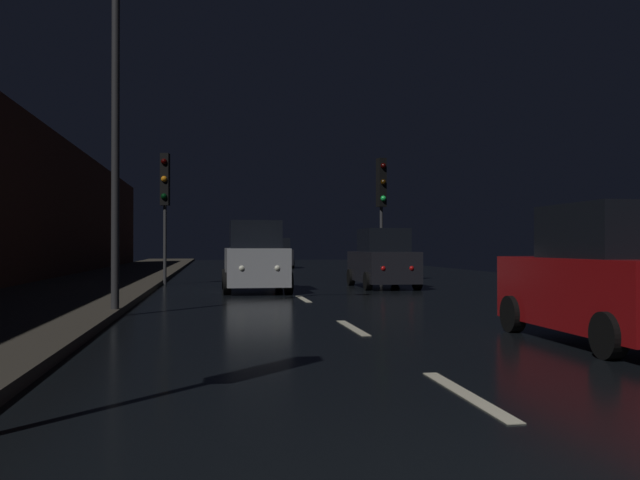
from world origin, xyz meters
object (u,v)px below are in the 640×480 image
at_px(car_parked_right_near, 608,280).
at_px(car_approaching_headlights, 255,259).
at_px(car_distant_taillights, 278,254).
at_px(traffic_light_far_left, 165,189).
at_px(car_parked_right_far, 383,261).
at_px(traffic_light_far_right, 382,192).
at_px(streetlamp_overhead, 137,51).

bearing_deg(car_parked_right_near, car_approaching_headlights, 19.65).
bearing_deg(car_distant_taillights, car_parked_right_near, -177.47).
distance_m(traffic_light_far_left, car_approaching_headlights, 5.62).
bearing_deg(car_parked_right_far, car_distant_taillights, 4.11).
bearing_deg(traffic_light_far_right, car_approaching_headlights, -61.08).
distance_m(car_parked_right_far, car_parked_right_near, 13.43).
xyz_separation_m(car_approaching_headlights, car_parked_right_far, (4.40, 1.12, -0.09)).
relative_size(traffic_light_far_left, car_approaching_headlights, 1.10).
distance_m(car_approaching_headlights, car_parked_right_near, 13.07).
height_order(car_distant_taillights, car_parked_right_far, car_parked_right_far).
bearing_deg(car_approaching_headlights, car_parked_right_near, 19.65).
bearing_deg(car_approaching_headlights, car_distant_taillights, 172.81).
distance_m(streetlamp_overhead, car_distant_taillights, 30.79).
xyz_separation_m(streetlamp_overhead, car_approaching_headlights, (2.82, 7.32, -4.35)).
bearing_deg(streetlamp_overhead, traffic_light_far_right, 55.78).
bearing_deg(car_approaching_headlights, car_parked_right_far, 104.29).
relative_size(car_approaching_headlights, car_distant_taillights, 1.14).
xyz_separation_m(traffic_light_far_left, car_parked_right_far, (7.44, -2.90, -2.57)).
distance_m(streetlamp_overhead, car_approaching_headlights, 8.97).
xyz_separation_m(car_distant_taillights, car_parked_right_far, (1.54, -21.49, 0.03)).
height_order(traffic_light_far_right, car_parked_right_near, traffic_light_far_right).
bearing_deg(streetlamp_overhead, car_distant_taillights, 79.26).
height_order(car_approaching_headlights, car_parked_right_near, car_approaching_headlights).
relative_size(traffic_light_far_right, car_parked_right_far, 1.22).
bearing_deg(traffic_light_far_left, streetlamp_overhead, 8.95).
bearing_deg(car_distant_taillights, car_parked_right_far, -175.89).
xyz_separation_m(car_distant_taillights, car_parked_right_near, (1.54, -34.92, 0.04)).
distance_m(traffic_light_far_right, car_parked_right_far, 4.32).
relative_size(traffic_light_far_right, car_parked_right_near, 1.21).
distance_m(traffic_light_far_right, streetlamp_overhead, 14.38).
xyz_separation_m(car_approaching_headlights, car_distant_taillights, (2.85, 22.61, -0.12)).
height_order(traffic_light_far_left, car_parked_right_near, traffic_light_far_left).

